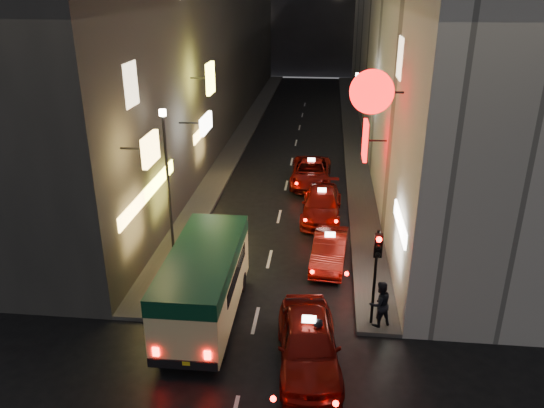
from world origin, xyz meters
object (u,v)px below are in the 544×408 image
(traffic_light, at_px, (377,259))
(lamp_post, at_px, (167,174))
(minibus, at_px, (204,277))
(pedestrian_crossing, at_px, (319,339))
(taxi_near, at_px, (308,340))

(traffic_light, height_order, lamp_post, lamp_post)
(lamp_post, bearing_deg, traffic_light, -28.91)
(minibus, bearing_deg, lamp_post, 118.26)
(lamp_post, bearing_deg, minibus, -61.74)
(minibus, relative_size, traffic_light, 1.78)
(minibus, relative_size, lamp_post, 1.00)
(minibus, bearing_deg, pedestrian_crossing, -26.75)
(minibus, xyz_separation_m, taxi_near, (3.66, -2.02, -0.77))
(taxi_near, relative_size, traffic_light, 1.70)
(minibus, bearing_deg, taxi_near, -28.96)
(traffic_light, relative_size, lamp_post, 0.56)
(pedestrian_crossing, relative_size, traffic_light, 0.54)
(taxi_near, xyz_separation_m, traffic_light, (2.08, 2.08, 1.77))
(traffic_light, distance_m, lamp_post, 9.42)
(traffic_light, bearing_deg, minibus, -179.42)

